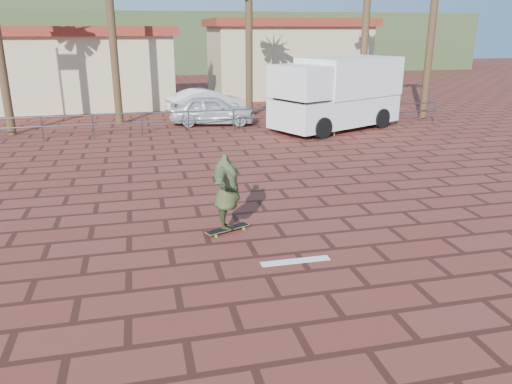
{
  "coord_description": "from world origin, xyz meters",
  "views": [
    {
      "loc": [
        -2.11,
        -9.7,
        4.36
      ],
      "look_at": [
        0.39,
        0.87,
        0.8
      ],
      "focal_mm": 35.0,
      "sensor_mm": 36.0,
      "label": 1
    }
  ],
  "objects_px": {
    "car_silver": "(213,110)",
    "longboard": "(228,229)",
    "skateboarder": "(227,192)",
    "car_white": "(207,102)",
    "campervan": "(337,92)"
  },
  "relations": [
    {
      "from": "car_silver",
      "to": "car_white",
      "type": "bearing_deg",
      "value": 8.68
    },
    {
      "from": "car_silver",
      "to": "skateboarder",
      "type": "bearing_deg",
      "value": -175.91
    },
    {
      "from": "car_white",
      "to": "campervan",
      "type": "bearing_deg",
      "value": -148.19
    },
    {
      "from": "campervan",
      "to": "car_silver",
      "type": "height_order",
      "value": "campervan"
    },
    {
      "from": "longboard",
      "to": "skateboarder",
      "type": "height_order",
      "value": "skateboarder"
    },
    {
      "from": "longboard",
      "to": "campervan",
      "type": "relative_size",
      "value": 0.16
    },
    {
      "from": "campervan",
      "to": "car_silver",
      "type": "xyz_separation_m",
      "value": [
        -5.31,
        2.35,
        -0.97
      ]
    },
    {
      "from": "car_silver",
      "to": "longboard",
      "type": "bearing_deg",
      "value": -175.91
    },
    {
      "from": "skateboarder",
      "to": "car_white",
      "type": "xyz_separation_m",
      "value": [
        1.81,
        15.95,
        -0.26
      ]
    },
    {
      "from": "campervan",
      "to": "longboard",
      "type": "bearing_deg",
      "value": -147.32
    },
    {
      "from": "car_silver",
      "to": "car_white",
      "type": "xyz_separation_m",
      "value": [
        0.12,
        2.63,
        0.01
      ]
    },
    {
      "from": "longboard",
      "to": "car_silver",
      "type": "distance_m",
      "value": 13.44
    },
    {
      "from": "campervan",
      "to": "car_silver",
      "type": "relative_size",
      "value": 1.64
    },
    {
      "from": "longboard",
      "to": "campervan",
      "type": "xyz_separation_m",
      "value": [
        7.0,
        10.97,
        1.57
      ]
    },
    {
      "from": "longboard",
      "to": "car_silver",
      "type": "xyz_separation_m",
      "value": [
        1.69,
        13.32,
        0.6
      ]
    }
  ]
}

